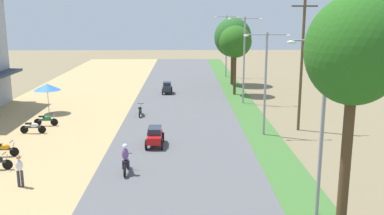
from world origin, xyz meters
The scene contains 17 objects.
parked_motorbike_fourth centered at (-10.39, 16.09, 0.55)m, with size 1.80×0.54×0.94m.
parked_motorbike_fifth centered at (-10.36, 21.05, 0.55)m, with size 1.80×0.54×0.94m.
parked_motorbike_sixth centered at (-10.10, 23.11, 0.55)m, with size 1.80×0.54×0.94m.
vendor_umbrella centered at (-11.18, 27.29, 2.31)m, with size 2.20×2.20×2.52m.
pedestrian_on_shoulder centered at (-7.75, 11.53, 0.96)m, with size 0.36×0.24×1.62m.
median_tree_nearest centered at (5.81, 5.61, 7.11)m, with size 3.24×3.24×8.95m.
median_tree_second centered at (5.49, 35.50, 5.46)m, with size 3.28×3.28×7.05m.
median_tree_third centered at (5.93, 41.84, 5.57)m, with size 4.29×4.29×7.81m.
streetlamp_near centered at (5.80, 8.24, 4.37)m, with size 3.16×0.20×7.44m.
streetlamp_mid centered at (5.80, 20.47, 4.17)m, with size 3.16×0.20×7.06m.
streetlamp_far centered at (5.80, 31.12, 4.64)m, with size 3.16×0.20×7.97m.
streetlamp_farthest centered at (5.80, 47.94, 4.63)m, with size 3.16×0.20×7.96m.
utility_pole_near centered at (8.58, 21.81, 4.85)m, with size 1.80×0.20×9.32m.
car_sedan_red centered at (-1.62, 18.01, 0.74)m, with size 1.10×2.26×1.19m.
car_hatchback_charcoal centered at (-1.51, 36.07, 0.75)m, with size 1.04×2.00×1.23m.
motorbike_ahead_second centered at (-2.82, 13.18, 0.86)m, with size 0.54×1.80×1.66m.
motorbike_ahead_third centered at (-3.36, 26.15, 0.57)m, with size 0.54×1.80×0.94m.
Camera 1 is at (0.25, -8.30, 8.40)m, focal length 40.17 mm.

